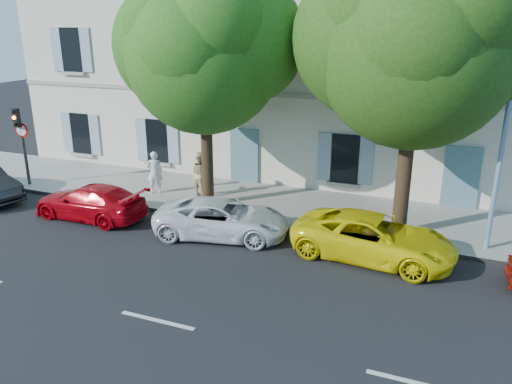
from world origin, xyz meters
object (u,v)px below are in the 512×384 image
at_px(car_yellow_supercar, 374,238).
at_px(car_white_coupe, 222,218).
at_px(street_lamp, 509,111).
at_px(car_red_coupe, 90,202).
at_px(tree_left, 204,56).
at_px(road_sign, 24,141).
at_px(traffic_light, 19,130).
at_px(pedestrian_b, 201,174).
at_px(tree_right, 416,51).
at_px(pedestrian_a, 155,172).

bearing_deg(car_yellow_supercar, car_white_coupe, 97.40).
bearing_deg(street_lamp, car_red_coupe, -171.51).
bearing_deg(tree_left, street_lamp, -3.34).
distance_m(tree_left, road_sign, 9.08).
height_order(car_red_coupe, traffic_light, traffic_light).
bearing_deg(traffic_light, car_yellow_supercar, -5.14).
bearing_deg(car_red_coupe, road_sign, -110.52).
height_order(tree_left, pedestrian_b, tree_left).
xyz_separation_m(car_white_coupe, street_lamp, (8.18, 1.68, 3.82)).
height_order(street_lamp, pedestrian_b, street_lamp).
bearing_deg(car_red_coupe, tree_right, 103.54).
bearing_deg(pedestrian_b, traffic_light, 33.48).
distance_m(car_red_coupe, tree_right, 12.18).
height_order(car_yellow_supercar, street_lamp, street_lamp).
height_order(car_white_coupe, traffic_light, traffic_light).
height_order(car_white_coupe, tree_left, tree_left).
bearing_deg(pedestrian_a, car_yellow_supercar, 134.31).
distance_m(tree_right, road_sign, 15.96).
bearing_deg(tree_left, car_white_coupe, -53.75).
xyz_separation_m(car_red_coupe, traffic_light, (-4.85, 1.80, 1.93)).
height_order(tree_left, pedestrian_a, tree_left).
xyz_separation_m(car_white_coupe, pedestrian_b, (-2.38, 3.04, 0.44)).
bearing_deg(car_yellow_supercar, pedestrian_a, 80.38).
relative_size(car_yellow_supercar, tree_left, 0.56).
relative_size(car_white_coupe, car_yellow_supercar, 0.92).
height_order(car_red_coupe, car_white_coupe, car_red_coupe).
distance_m(car_red_coupe, street_lamp, 14.02).
height_order(tree_right, road_sign, tree_right).
xyz_separation_m(car_red_coupe, tree_left, (3.51, 2.57, 5.06)).
distance_m(street_lamp, pedestrian_b, 11.17).
xyz_separation_m(tree_left, street_lamp, (9.84, -0.57, -1.25)).
distance_m(car_yellow_supercar, road_sign, 15.06).
bearing_deg(traffic_light, pedestrian_a, 11.76).
relative_size(tree_right, pedestrian_b, 5.02).
distance_m(road_sign, pedestrian_a, 5.87).
distance_m(tree_left, traffic_light, 8.96).
height_order(pedestrian_a, pedestrian_b, pedestrian_b).
xyz_separation_m(traffic_light, road_sign, (0.05, 0.11, -0.46)).
xyz_separation_m(tree_left, road_sign, (-8.31, -0.66, -3.59)).
height_order(tree_left, tree_right, tree_right).
bearing_deg(tree_right, street_lamp, -7.45).
relative_size(car_white_coupe, road_sign, 1.66).
xyz_separation_m(tree_right, pedestrian_a, (-9.80, 0.65, -4.99)).
relative_size(car_white_coupe, street_lamp, 0.59).
xyz_separation_m(tree_left, pedestrian_a, (-2.64, 0.42, -4.66)).
xyz_separation_m(car_red_coupe, road_sign, (-4.80, 1.91, 1.47)).
xyz_separation_m(car_white_coupe, car_yellow_supercar, (4.95, 0.15, 0.05)).
distance_m(car_yellow_supercar, pedestrian_b, 7.89).
distance_m(tree_left, pedestrian_b, 4.75).
bearing_deg(street_lamp, tree_right, 172.55).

